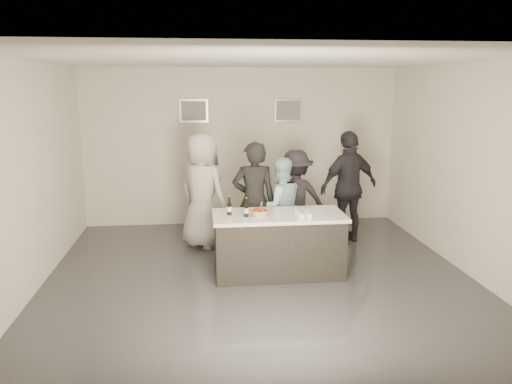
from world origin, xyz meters
TOP-DOWN VIEW (x-y plane):
  - floor at (0.00, 0.00)m, footprint 6.00×6.00m
  - ceiling at (0.00, 0.00)m, footprint 6.00×6.00m
  - wall_back at (0.00, 3.00)m, footprint 6.00×0.04m
  - wall_front at (0.00, -3.00)m, footprint 6.00×0.04m
  - wall_left at (-3.00, 0.00)m, footprint 0.04×6.00m
  - wall_right at (3.00, 0.00)m, footprint 0.04×6.00m
  - picture_left at (-0.90, 2.97)m, footprint 0.54×0.04m
  - picture_right at (0.90, 2.97)m, footprint 0.54×0.04m
  - bar_counter at (0.28, 0.16)m, footprint 1.86×0.86m
  - cake at (0.00, 0.07)m, footprint 0.22×0.22m
  - beer_bottle_a at (-0.41, 0.18)m, footprint 0.07×0.07m
  - beer_bottle_b at (-0.18, 0.07)m, footprint 0.07×0.07m
  - tumbler_cluster at (0.61, 0.03)m, footprint 0.19×0.40m
  - candles at (-0.01, -0.16)m, footprint 0.24×0.08m
  - person_main_black at (0.01, 0.88)m, footprint 0.68×0.44m
  - person_main_blue at (0.44, 1.01)m, footprint 0.87×0.74m
  - person_guest_left at (-0.77, 1.57)m, footprint 1.10×1.09m
  - person_guest_right at (1.72, 1.57)m, footprint 1.22×0.84m
  - person_guest_back at (0.77, 1.47)m, footprint 1.09×0.67m

SIDE VIEW (x-z plane):
  - floor at x=0.00m, z-range 0.00..0.00m
  - bar_counter at x=0.28m, z-range 0.00..0.90m
  - person_main_blue at x=0.44m, z-range 0.00..1.58m
  - person_guest_back at x=0.77m, z-range 0.00..1.63m
  - candles at x=-0.01m, z-range 0.90..0.91m
  - person_main_black at x=0.01m, z-range 0.00..1.85m
  - cake at x=0.00m, z-range 0.90..0.97m
  - tumbler_cluster at x=0.61m, z-range 0.90..0.98m
  - person_guest_left at x=-0.77m, z-range 0.00..1.92m
  - person_guest_right at x=1.72m, z-range 0.00..1.93m
  - beer_bottle_a at x=-0.41m, z-range 0.90..1.16m
  - beer_bottle_b at x=-0.18m, z-range 0.90..1.16m
  - wall_back at x=0.00m, z-range 0.00..3.00m
  - wall_front at x=0.00m, z-range 0.00..3.00m
  - wall_left at x=-3.00m, z-range 0.00..3.00m
  - wall_right at x=3.00m, z-range 0.00..3.00m
  - picture_left at x=-0.90m, z-range 1.98..2.42m
  - picture_right at x=0.90m, z-range 1.98..2.42m
  - ceiling at x=0.00m, z-range 3.00..3.00m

